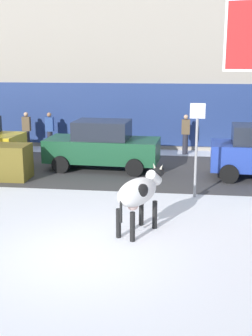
# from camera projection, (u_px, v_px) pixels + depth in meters

# --- Properties ---
(ground_plane) EXTENTS (120.00, 120.00, 0.00)m
(ground_plane) POSITION_uv_depth(u_px,v_px,m) (80.00, 256.00, 9.49)
(ground_plane) COLOR white
(road_strip) EXTENTS (60.00, 5.60, 0.01)m
(road_strip) POSITION_uv_depth(u_px,v_px,m) (126.00, 170.00, 16.81)
(road_strip) COLOR #423F3F
(road_strip) RESTS_ON ground
(building_facade) EXTENTS (44.00, 6.10, 13.00)m
(building_facade) POSITION_uv_depth(u_px,v_px,m) (145.00, 9.00, 22.16)
(building_facade) COLOR #A39989
(building_facade) RESTS_ON ground
(cow_holstein) EXTENTS (1.24, 1.87, 1.54)m
(cow_holstein) POSITION_uv_depth(u_px,v_px,m) (139.00, 192.00, 10.56)
(cow_holstein) COLOR silver
(cow_holstein) RESTS_ON ground
(car_darkgreen_sedan) EXTENTS (4.28, 2.14, 1.84)m
(car_darkgreen_sedan) POSITION_uv_depth(u_px,v_px,m) (102.00, 145.00, 16.80)
(car_darkgreen_sedan) COLOR #194C2D
(car_darkgreen_sedan) RESTS_ON ground
(pedestrian_near_billboard) EXTENTS (0.36, 0.24, 1.73)m
(pedestrian_near_billboard) POSITION_uv_depth(u_px,v_px,m) (27.00, 131.00, 20.38)
(pedestrian_near_billboard) COLOR #282833
(pedestrian_near_billboard) RESTS_ON ground
(pedestrian_by_cars) EXTENTS (0.36, 0.24, 1.73)m
(pedestrian_by_cars) POSITION_uv_depth(u_px,v_px,m) (50.00, 131.00, 20.25)
(pedestrian_by_cars) COLOR #282833
(pedestrian_by_cars) RESTS_ON ground
(pedestrian_far_left) EXTENTS (0.36, 0.24, 1.73)m
(pedestrian_far_left) POSITION_uv_depth(u_px,v_px,m) (186.00, 134.00, 19.48)
(pedestrian_far_left) COLOR #282833
(pedestrian_far_left) RESTS_ON ground
(dumpster) EXTENTS (1.72, 1.13, 1.20)m
(dumpster) POSITION_uv_depth(u_px,v_px,m) (5.00, 162.00, 15.48)
(dumpster) COLOR brown
(dumpster) RESTS_ON ground
(street_sign) EXTENTS (0.44, 0.08, 2.82)m
(street_sign) POSITION_uv_depth(u_px,v_px,m) (196.00, 143.00, 13.16)
(street_sign) COLOR gray
(street_sign) RESTS_ON ground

